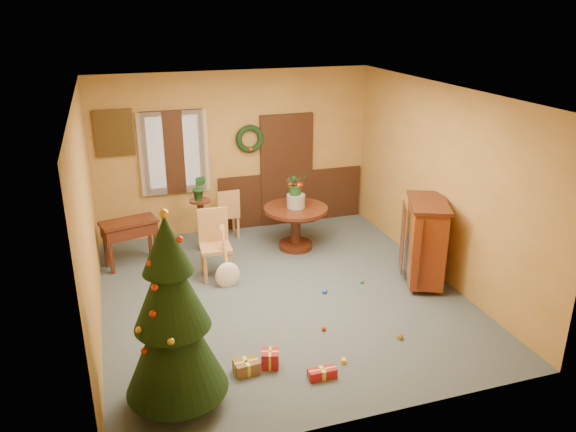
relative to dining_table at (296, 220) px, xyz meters
name	(u,v)px	position (x,y,z in m)	size (l,w,h in m)	color
room_envelope	(248,170)	(-0.52, 1.20, 0.59)	(5.50, 5.50, 5.50)	#394353
dining_table	(296,220)	(0.00, 0.00, 0.00)	(1.08, 1.08, 0.75)	black
urn	(296,201)	(0.00, 0.00, 0.34)	(0.31, 0.31, 0.23)	slate
centerpiece_plant	(296,183)	(0.00, 0.00, 0.65)	(0.35, 0.31, 0.39)	#1E4C23
chair_near	(215,241)	(-1.51, -0.58, 0.05)	(0.49, 0.49, 1.06)	#905E39
chair_far	(228,212)	(-1.01, 0.81, -0.03)	(0.41, 0.41, 0.92)	#905E39
guitar	(227,259)	(-1.41, -1.02, -0.08)	(0.37, 0.17, 0.87)	beige
plant_stand	(201,219)	(-1.55, 0.40, 0.05)	(0.35, 0.35, 0.91)	black
stand_plant	(199,187)	(-1.55, 0.40, 0.61)	(0.24, 0.19, 0.43)	#19471E
christmas_tree	(172,317)	(-2.46, -3.44, 0.51)	(1.06, 1.06, 2.18)	#382111
writing_desk	(130,232)	(-2.72, 0.18, 0.05)	(0.94, 0.63, 0.76)	black
sideboard	(425,240)	(1.42, -1.79, 0.17)	(0.89, 1.14, 1.30)	#5F190A
gift_a	(246,367)	(-1.65, -3.15, -0.45)	(0.29, 0.22, 0.15)	brown
gift_b	(270,359)	(-1.36, -3.12, -0.42)	(0.25, 0.25, 0.20)	maroon
gift_c	(151,372)	(-2.70, -2.90, -0.46)	(0.29, 0.26, 0.13)	brown
gift_d	(322,373)	(-0.86, -3.51, -0.46)	(0.33, 0.14, 0.12)	maroon
toy_a	(325,292)	(-0.11, -1.68, -0.50)	(0.08, 0.05, 0.05)	#24509F
toy_b	(362,282)	(0.53, -1.56, -0.49)	(0.06, 0.06, 0.06)	#248431
toy_c	(344,361)	(-0.52, -3.32, -0.50)	(0.08, 0.05, 0.05)	gold
toy_d	(324,329)	(-0.49, -2.61, -0.49)	(0.06, 0.06, 0.06)	#B3280B
toy_e	(400,337)	(0.35, -3.08, -0.50)	(0.08, 0.05, 0.05)	gold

